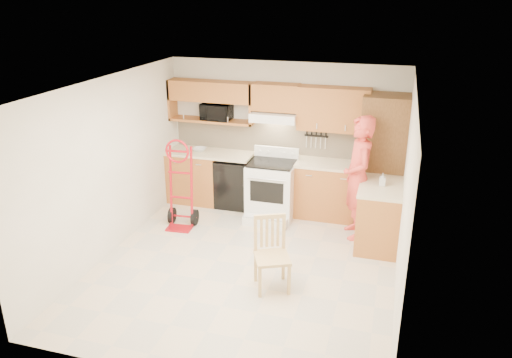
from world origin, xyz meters
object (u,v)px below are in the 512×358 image
at_px(person, 358,178).
at_px(dining_chair, 272,255).
at_px(microwave, 217,112).
at_px(range, 271,186).
at_px(hand_truck, 179,189).

relative_size(person, dining_chair, 2.01).
relative_size(microwave, dining_chair, 0.54).
relative_size(range, person, 0.59).
bearing_deg(dining_chair, hand_truck, 120.26).
bearing_deg(dining_chair, person, 39.74).
bearing_deg(person, dining_chair, -44.15).
distance_m(microwave, range, 1.60).
distance_m(hand_truck, dining_chair, 2.26).
distance_m(microwave, dining_chair, 3.22).
xyz_separation_m(person, dining_chair, (-0.86, -1.78, -0.48)).
height_order(range, person, person).
height_order(microwave, range, microwave).
relative_size(hand_truck, dining_chair, 1.39).
distance_m(range, person, 1.49).
bearing_deg(person, range, -119.26).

